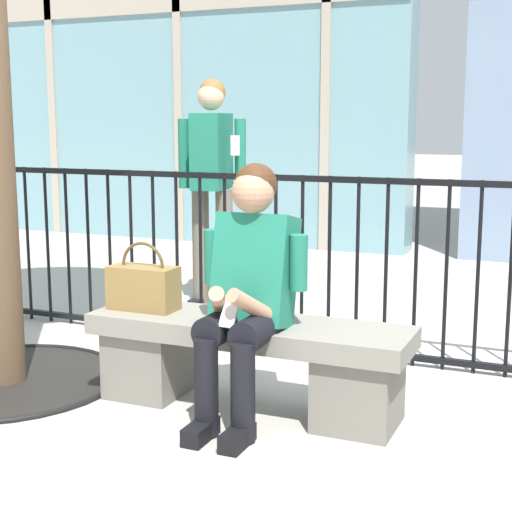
% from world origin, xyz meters
% --- Properties ---
extents(ground_plane, '(60.00, 60.00, 0.00)m').
position_xyz_m(ground_plane, '(0.00, 0.00, 0.00)').
color(ground_plane, '#B2ADA3').
extents(stone_bench, '(1.60, 0.44, 0.45)m').
position_xyz_m(stone_bench, '(0.00, 0.00, 0.27)').
color(stone_bench, gray).
rests_on(stone_bench, ground).
extents(seated_person_with_phone, '(0.52, 0.66, 1.21)m').
position_xyz_m(seated_person_with_phone, '(0.05, -0.13, 0.65)').
color(seated_person_with_phone, black).
rests_on(seated_person_with_phone, ground).
extents(handbag_on_bench, '(0.35, 0.17, 0.35)m').
position_xyz_m(handbag_on_bench, '(-0.58, -0.01, 0.57)').
color(handbag_on_bench, olive).
rests_on(handbag_on_bench, stone_bench).
extents(bystander_at_railing, '(0.55, 0.41, 1.71)m').
position_xyz_m(bystander_at_railing, '(-1.12, 1.87, 1.00)').
color(bystander_at_railing, '#6B6051').
rests_on(bystander_at_railing, ground).
extents(plaza_railing, '(7.08, 0.04, 1.09)m').
position_xyz_m(plaza_railing, '(0.00, 1.00, 0.55)').
color(plaza_railing, black).
rests_on(plaza_railing, ground).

